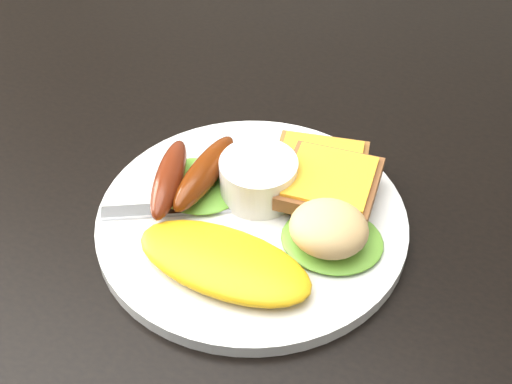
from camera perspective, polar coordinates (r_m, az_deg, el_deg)
The scene contains 12 objects.
dining_table at distance 0.73m, azimuth -6.17°, elevation 3.61°, with size 1.20×0.80×0.04m, color black.
plate at distance 0.61m, azimuth -0.32°, elevation -2.37°, with size 0.27×0.27×0.01m, color white.
lettuce_left at distance 0.63m, azimuth -4.61°, elevation 0.54°, with size 0.08×0.07×0.01m, color #418D32.
lettuce_right at distance 0.59m, azimuth 6.11°, elevation -3.85°, with size 0.08×0.08×0.01m, color #639B35.
omelette at distance 0.56m, azimuth -2.59°, elevation -5.60°, with size 0.15×0.07×0.02m, color gold.
sausage_a at distance 0.62m, azimuth -6.96°, elevation 1.09°, with size 0.02×0.10×0.02m, color maroon.
sausage_b at distance 0.62m, azimuth -4.14°, elevation 1.57°, with size 0.03×0.10×0.03m, color #62320B.
ramekin at distance 0.62m, azimuth 0.20°, elevation 1.03°, with size 0.07×0.07×0.04m, color white.
toast_a at distance 0.64m, azimuth 5.05°, elevation 1.74°, with size 0.08×0.08×0.01m, color olive.
toast_b at distance 0.61m, azimuth 5.95°, elevation 0.68°, with size 0.08×0.08×0.01m, color brown.
potato_salad at distance 0.57m, azimuth 5.84°, elevation -2.90°, with size 0.06×0.06×0.03m, color beige.
fork at distance 0.61m, azimuth -4.37°, elevation -1.28°, with size 0.17×0.01×0.00m, color #ADAFB7.
Camera 1 is at (0.26, -0.50, 1.20)m, focal length 50.00 mm.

